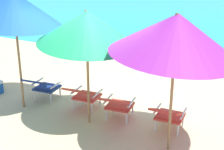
# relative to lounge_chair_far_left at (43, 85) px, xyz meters

# --- Properties ---
(ground_plane) EXTENTS (40.00, 40.00, 0.00)m
(ground_plane) POSITION_rel_lounge_chair_far_left_xyz_m (1.52, 4.34, -0.40)
(ground_plane) COLOR #CCB78E
(ocean_band) EXTENTS (40.00, 18.00, 0.01)m
(ocean_band) POSITION_rel_lounge_chair_far_left_xyz_m (1.52, 13.01, -0.40)
(ocean_band) COLOR #28B2B7
(ocean_band) RESTS_ON ground_plane
(lounge_chair_far_left) EXTENTS (0.63, 0.93, 0.68)m
(lounge_chair_far_left) POSITION_rel_lounge_chair_far_left_xyz_m (0.00, 0.00, 0.00)
(lounge_chair_far_left) COLOR navy
(lounge_chair_far_left) RESTS_ON ground_plane
(lounge_chair_near_left) EXTENTS (0.60, 0.91, 0.68)m
(lounge_chair_near_left) POSITION_rel_lounge_chair_far_left_xyz_m (1.09, 0.02, 0.00)
(lounge_chair_near_left) COLOR red
(lounge_chair_near_left) RESTS_ON ground_plane
(lounge_chair_near_right) EXTENTS (0.65, 0.94, 0.68)m
(lounge_chair_near_right) POSITION_rel_lounge_chair_far_left_xyz_m (1.95, -0.05, 0.00)
(lounge_chair_near_right) COLOR red
(lounge_chair_near_right) RESTS_ON ground_plane
(lounge_chair_far_right) EXTENTS (0.59, 0.91, 0.68)m
(lounge_chair_far_right) POSITION_rel_lounge_chair_far_left_xyz_m (3.02, -0.01, 0.00)
(lounge_chair_far_right) COLOR red
(lounge_chair_far_right) RESTS_ON ground_plane
(beach_umbrella_left) EXTENTS (2.53, 2.49, 2.64)m
(beach_umbrella_left) POSITION_rel_lounge_chair_far_left_xyz_m (-0.22, -0.43, 1.82)
(beach_umbrella_left) COLOR olive
(beach_umbrella_left) RESTS_ON ground_plane
(beach_umbrella_center) EXTENTS (2.38, 2.36, 2.36)m
(beach_umbrella_center) POSITION_rel_lounge_chair_far_left_xyz_m (1.47, -0.35, 1.58)
(beach_umbrella_center) COLOR olive
(beach_umbrella_center) RESTS_ON ground_plane
(beach_umbrella_right) EXTENTS (2.56, 2.53, 2.50)m
(beach_umbrella_right) POSITION_rel_lounge_chair_far_left_xyz_m (3.22, -0.52, 1.68)
(beach_umbrella_right) COLOR olive
(beach_umbrella_right) RESTS_ON ground_plane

